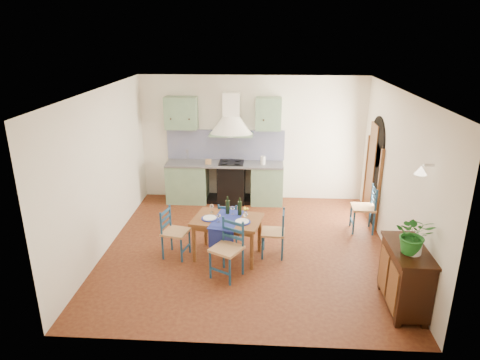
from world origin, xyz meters
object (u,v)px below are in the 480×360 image
at_px(chair_near, 228,249).
at_px(sideboard, 405,275).
at_px(potted_plant, 414,235).
at_px(dining_table, 227,223).

bearing_deg(chair_near, sideboard, -14.89).
bearing_deg(sideboard, chair_near, 165.11).
xyz_separation_m(sideboard, potted_plant, (-0.01, -0.13, 0.69)).
bearing_deg(potted_plant, sideboard, 87.20).
bearing_deg(potted_plant, chair_near, 162.41).
relative_size(chair_near, potted_plant, 1.73).
bearing_deg(potted_plant, dining_table, 151.33).
bearing_deg(chair_near, dining_table, 95.19).
bearing_deg(dining_table, potted_plant, -28.67).
distance_m(dining_table, chair_near, 0.63).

